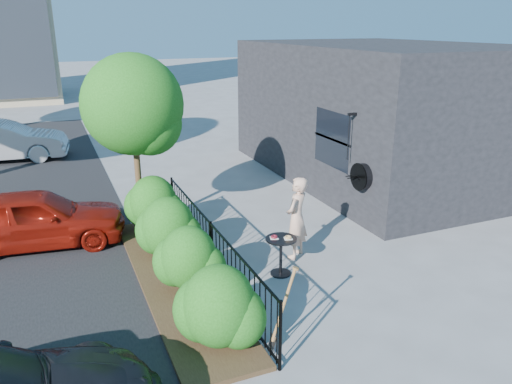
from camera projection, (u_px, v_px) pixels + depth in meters
name	position (u px, v px, depth m)	size (l,w,h in m)	color
ground	(283.00, 261.00, 10.09)	(120.00, 120.00, 0.00)	gray
shop_building	(381.00, 111.00, 15.40)	(6.22, 9.00, 4.00)	black
fence	(211.00, 248.00, 9.35)	(0.05, 6.05, 1.10)	black
planting_bed	(176.00, 280.00, 9.26)	(1.30, 6.00, 0.08)	#382616
shrubs	(178.00, 245.00, 9.18)	(1.10, 5.60, 1.24)	#1C5814
patio_tree	(136.00, 111.00, 10.78)	(2.20, 2.20, 3.94)	#3F2B19
cafe_table	(281.00, 249.00, 9.40)	(0.59, 0.59, 0.80)	black
woman	(297.00, 218.00, 10.03)	(0.62, 0.41, 1.70)	tan
shovel	(282.00, 313.00, 7.24)	(0.44, 0.17, 1.31)	brown
car_red	(35.00, 218.00, 10.60)	(1.48, 3.68, 1.25)	maroon
car_silver	(2.00, 141.00, 17.22)	(1.47, 4.21, 1.39)	#B2B2B7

